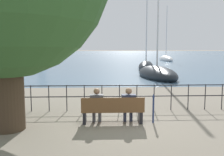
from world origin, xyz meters
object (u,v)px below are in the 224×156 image
park_bench (113,110)px  seated_person_left (97,104)px  sailboat_0 (166,59)px  sailboat_3 (157,74)px  sailboat_2 (20,60)px  seated_person_right (128,103)px  closed_umbrella (153,107)px  sailboat_4 (146,67)px  harbor_lighthouse (41,30)px

park_bench → seated_person_left: size_ratio=1.75×
sailboat_0 → sailboat_3: sailboat_0 is taller
sailboat_0 → sailboat_2: size_ratio=1.39×
seated_person_left → sailboat_0: sailboat_0 is taller
sailboat_0 → seated_person_right: bearing=-103.9°
closed_umbrella → sailboat_2: size_ratio=0.12×
closed_umbrella → sailboat_2: (-17.51, 41.45, -0.27)m
seated_person_left → seated_person_right: 1.06m
sailboat_2 → seated_person_right: bearing=-64.1°
sailboat_2 → sailboat_4: 28.82m
sailboat_3 → harbor_lighthouse: (-33.32, 99.86, 11.27)m
park_bench → harbor_lighthouse: (-28.87, 113.09, 11.15)m
sailboat_4 → harbor_lighthouse: bearing=124.9°
sailboat_0 → sailboat_4: bearing=-108.1°
seated_person_right → sailboat_2: size_ratio=0.14×
sailboat_2 → closed_umbrella: bearing=-63.1°
sailboat_0 → sailboat_3: (-8.88, -30.97, -0.03)m
seated_person_right → sailboat_2: 44.62m
sailboat_4 → harbor_lighthouse: (-33.94, 91.13, 11.25)m
sailboat_0 → harbor_lighthouse: size_ratio=0.48×
seated_person_right → sailboat_4: 22.36m
sailboat_4 → seated_person_right: bearing=-87.3°
sailboat_3 → park_bench: bearing=-113.8°
seated_person_left → closed_umbrella: seated_person_left is taller
seated_person_left → sailboat_0: 46.25m
seated_person_right → sailboat_4: bearing=78.3°
closed_umbrella → sailboat_4: sailboat_4 is taller
closed_umbrella → harbor_lighthouse: harbor_lighthouse is taller
park_bench → sailboat_0: bearing=73.2°
park_bench → seated_person_left: seated_person_left is taller
sailboat_4 → harbor_lighthouse: size_ratio=0.37×
park_bench → closed_umbrella: closed_umbrella is taller
seated_person_left → seated_person_right: (1.06, -0.00, 0.01)m
closed_umbrella → sailboat_4: (3.72, 21.95, -0.21)m
closed_umbrella → sailboat_3: sailboat_3 is taller
closed_umbrella → harbor_lighthouse: (-30.23, 113.08, 11.04)m
sailboat_0 → sailboat_2: bearing=-172.4°
seated_person_left → park_bench: bearing=-8.6°
seated_person_right → closed_umbrella: size_ratio=1.20×
sailboat_3 → harbor_lighthouse: bearing=103.2°
sailboat_0 → sailboat_2: (-29.48, -2.74, -0.07)m
sailboat_3 → sailboat_4: size_ratio=1.12×
harbor_lighthouse → closed_umbrella: bearing=-75.0°
park_bench → closed_umbrella: (1.36, 0.01, 0.11)m
park_bench → sailboat_4: 22.55m
seated_person_right → closed_umbrella: 0.84m
seated_person_right → closed_umbrella: seated_person_right is taller
seated_person_left → sailboat_3: size_ratio=0.12×
seated_person_left → sailboat_2: 44.23m
seated_person_left → sailboat_4: 22.59m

